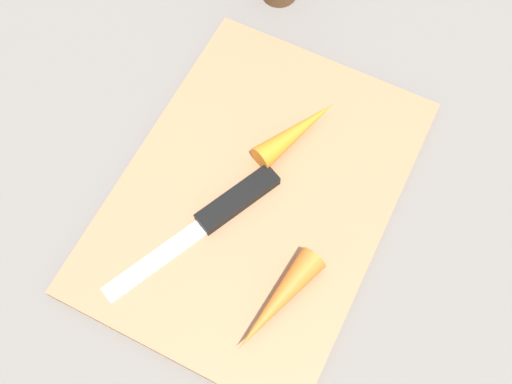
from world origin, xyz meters
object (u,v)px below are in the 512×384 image
Objects in this scene: cutting_board at (256,194)px; knife at (227,207)px; carrot_long at (277,302)px; carrot_short at (297,131)px.

knife reaches higher than cutting_board.
carrot_short is (-0.17, -0.06, -0.00)m from carrot_long.
cutting_board is at bearing -131.14° from carrot_long.
carrot_long is (0.09, 0.07, 0.02)m from cutting_board.
carrot_long is 0.18m from carrot_short.
carrot_short reaches higher than cutting_board.
cutting_board is 3.29× the size of carrot_long.
cutting_board is 1.90× the size of knife.
knife is at bearing -114.46° from carrot_long.
carrot_long reaches higher than carrot_short.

